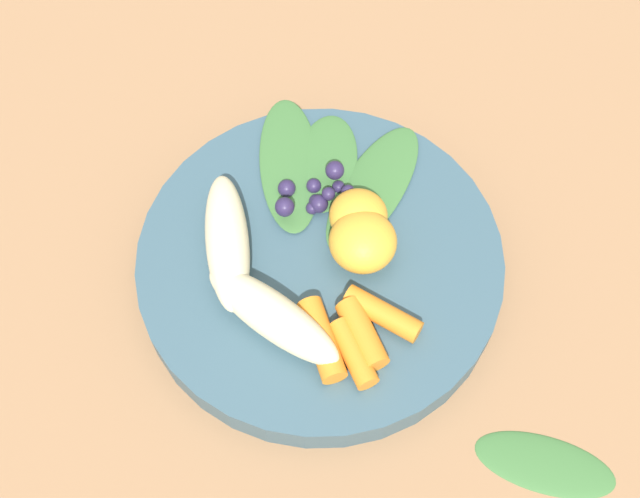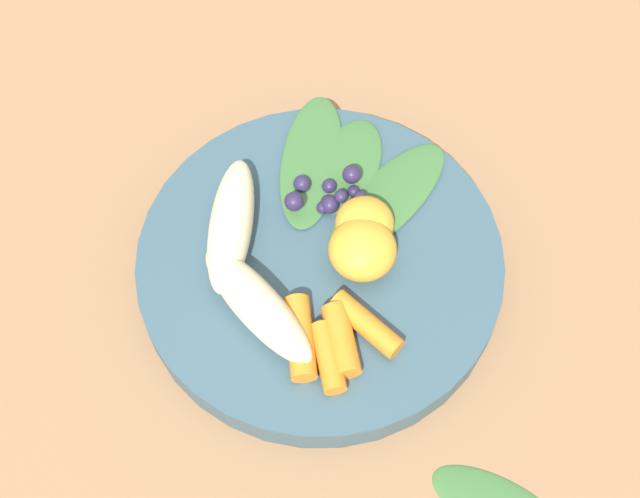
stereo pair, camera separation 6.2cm
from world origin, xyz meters
name	(u,v)px [view 2 (the right image)]	position (x,y,z in m)	size (l,w,h in m)	color
ground_plane	(320,273)	(0.00, 0.00, 0.00)	(2.40, 2.40, 0.00)	#99704C
bowl	(320,264)	(0.00, 0.00, 0.01)	(0.28, 0.28, 0.03)	#385666
banana_peeled_left	(257,305)	(0.02, -0.06, 0.05)	(0.12, 0.03, 0.03)	beige
banana_peeled_right	(231,225)	(-0.05, -0.05, 0.05)	(0.12, 0.03, 0.03)	beige
orange_segment_near	(366,225)	(0.00, 0.04, 0.05)	(0.04, 0.04, 0.03)	#F4A833
orange_segment_far	(363,249)	(0.02, 0.02, 0.05)	(0.05, 0.05, 0.04)	#F4A833
carrot_front	(300,338)	(0.06, -0.05, 0.04)	(0.02, 0.02, 0.06)	orange
carrot_mid_left	(328,357)	(0.08, -0.04, 0.04)	(0.02, 0.02, 0.05)	orange
carrot_mid_right	(341,340)	(0.07, -0.02, 0.04)	(0.02, 0.02, 0.05)	orange
carrot_rear	(366,324)	(0.07, 0.00, 0.04)	(0.02, 0.02, 0.06)	orange
blueberry_pile	(325,197)	(-0.04, 0.02, 0.04)	(0.07, 0.07, 0.03)	#2D234C
kale_leaf_left	(388,199)	(-0.02, 0.07, 0.03)	(0.13, 0.05, 0.01)	#3D7038
kale_leaf_right	(348,166)	(-0.06, 0.06, 0.03)	(0.10, 0.05, 0.01)	#3D7038
kale_leaf_rear	(311,160)	(-0.08, 0.04, 0.03)	(0.13, 0.05, 0.01)	#3D7038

